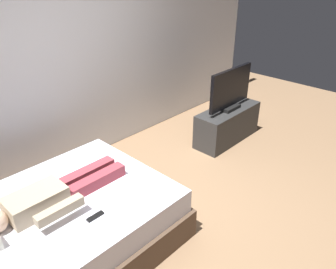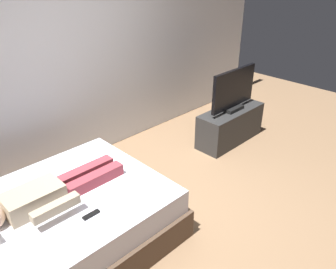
# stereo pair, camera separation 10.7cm
# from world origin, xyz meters

# --- Properties ---
(ground_plane) EXTENTS (10.00, 10.00, 0.00)m
(ground_plane) POSITION_xyz_m (0.00, 0.00, 0.00)
(ground_plane) COLOR #8C6B4C
(back_wall) EXTENTS (6.40, 0.10, 2.80)m
(back_wall) POSITION_xyz_m (0.40, 1.82, 1.40)
(back_wall) COLOR silver
(back_wall) RESTS_ON ground
(bed) EXTENTS (2.07, 1.50, 0.54)m
(bed) POSITION_xyz_m (-1.04, 0.48, 0.26)
(bed) COLOR brown
(bed) RESTS_ON ground
(person) EXTENTS (1.26, 0.46, 0.18)m
(person) POSITION_xyz_m (-1.01, 0.52, 0.62)
(person) COLOR tan
(person) RESTS_ON bed
(remote) EXTENTS (0.15, 0.04, 0.02)m
(remote) POSITION_xyz_m (-0.86, 0.12, 0.55)
(remote) COLOR black
(remote) RESTS_ON bed
(tv_stand) EXTENTS (1.10, 0.40, 0.50)m
(tv_stand) POSITION_xyz_m (1.82, 0.64, 0.25)
(tv_stand) COLOR #2D2D2D
(tv_stand) RESTS_ON ground
(tv) EXTENTS (0.88, 0.20, 0.59)m
(tv) POSITION_xyz_m (1.82, 0.64, 0.78)
(tv) COLOR black
(tv) RESTS_ON tv_stand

